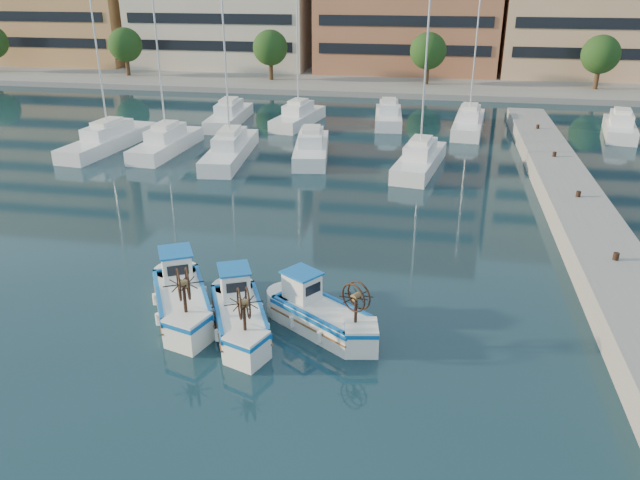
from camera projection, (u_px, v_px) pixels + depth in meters
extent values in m
plane|color=#1A3B45|center=(271.00, 330.00, 22.70)|extent=(300.00, 300.00, 0.00)
cube|color=gray|center=(602.00, 253.00, 27.50)|extent=(3.00, 60.00, 1.20)
cube|color=gray|center=(399.00, 69.00, 83.18)|extent=(180.00, 40.00, 0.60)
cylinder|color=#3F2B19|center=(128.00, 68.00, 75.90)|extent=(0.50, 0.50, 3.00)
sphere|color=#22491A|center=(125.00, 45.00, 74.84)|extent=(4.00, 4.00, 4.00)
cylinder|color=#3F2B19|center=(271.00, 72.00, 72.86)|extent=(0.50, 0.50, 3.00)
sphere|color=#22491A|center=(270.00, 48.00, 71.80)|extent=(4.00, 4.00, 4.00)
cylinder|color=#3F2B19|center=(427.00, 76.00, 69.82)|extent=(0.50, 0.50, 3.00)
sphere|color=#22491A|center=(428.00, 51.00, 68.76)|extent=(4.00, 4.00, 4.00)
cylinder|color=#3F2B19|center=(596.00, 80.00, 66.78)|extent=(0.50, 0.50, 3.00)
sphere|color=#22491A|center=(601.00, 54.00, 65.72)|extent=(4.00, 4.00, 4.00)
cube|color=white|center=(109.00, 142.00, 46.25)|extent=(3.20, 10.23, 1.00)
cylinder|color=silver|center=(99.00, 66.00, 44.10)|extent=(0.12, 0.12, 11.00)
cube|color=white|center=(167.00, 145.00, 45.35)|extent=(2.55, 8.46, 1.00)
cylinder|color=silver|center=(159.00, 68.00, 43.20)|extent=(0.12, 0.12, 11.00)
cube|color=white|center=(231.00, 152.00, 43.69)|extent=(3.12, 9.92, 1.00)
cylinder|color=silver|center=(226.00, 71.00, 41.54)|extent=(0.12, 0.12, 11.00)
cube|color=white|center=(311.00, 150.00, 44.05)|extent=(3.38, 8.34, 1.00)
cube|color=white|center=(419.00, 162.00, 41.21)|extent=(3.44, 8.34, 1.00)
cylinder|color=silver|center=(425.00, 77.00, 39.05)|extent=(0.12, 0.12, 11.00)
cube|color=white|center=(230.00, 118.00, 54.14)|extent=(2.70, 8.94, 1.00)
cube|color=white|center=(298.00, 119.00, 53.64)|extent=(3.48, 8.04, 1.00)
cylinder|color=silver|center=(297.00, 53.00, 51.48)|extent=(0.12, 0.12, 11.00)
cube|color=white|center=(388.00, 118.00, 54.04)|extent=(2.84, 7.65, 1.00)
cube|color=white|center=(468.00, 125.00, 51.63)|extent=(3.04, 9.20, 1.00)
cylinder|color=silver|center=(475.00, 56.00, 49.48)|extent=(0.12, 0.12, 11.00)
cube|color=white|center=(619.00, 129.00, 50.01)|extent=(3.43, 7.57, 1.00)
cube|color=white|center=(182.00, 304.00, 23.44)|extent=(3.51, 4.49, 1.04)
cube|color=#0D59AC|center=(181.00, 295.00, 23.29)|extent=(3.62, 4.62, 0.16)
cube|color=#176DB9|center=(181.00, 296.00, 23.31)|extent=(2.98, 3.94, 0.06)
cube|color=white|center=(177.00, 266.00, 24.06)|extent=(1.56, 1.64, 1.08)
cube|color=#0D59AC|center=(175.00, 252.00, 23.83)|extent=(1.76, 1.84, 0.08)
cylinder|color=#331E14|center=(185.00, 300.00, 21.46)|extent=(0.12, 0.12, 1.14)
cylinder|color=brown|center=(183.00, 284.00, 21.22)|extent=(0.41, 0.39, 0.28)
torus|color=#331E14|center=(179.00, 285.00, 21.18)|extent=(0.60, 1.05, 1.15)
torus|color=#331E14|center=(188.00, 283.00, 21.26)|extent=(0.60, 1.05, 1.15)
cube|color=white|center=(240.00, 320.00, 22.39)|extent=(3.10, 4.19, 0.96)
cube|color=#0D59AC|center=(239.00, 311.00, 22.25)|extent=(3.19, 4.32, 0.15)
cube|color=#176DB9|center=(239.00, 313.00, 22.27)|extent=(2.61, 3.69, 0.06)
cube|color=white|center=(235.00, 282.00, 22.99)|extent=(1.41, 1.50, 1.01)
cube|color=#0D59AC|center=(234.00, 269.00, 22.77)|extent=(1.59, 1.69, 0.07)
cylinder|color=#331E14|center=(245.00, 318.00, 20.52)|extent=(0.11, 0.11, 1.06)
cylinder|color=brown|center=(244.00, 303.00, 20.30)|extent=(0.37, 0.36, 0.26)
torus|color=#331E14|center=(239.00, 304.00, 20.27)|extent=(0.50, 1.00, 1.07)
torus|color=#331E14|center=(248.00, 303.00, 20.33)|extent=(0.50, 1.00, 1.07)
cube|color=white|center=(322.00, 319.00, 22.50)|extent=(3.98, 3.44, 0.93)
cube|color=#0D59AC|center=(322.00, 311.00, 22.36)|extent=(4.10, 3.54, 0.14)
cube|color=#176DB9|center=(322.00, 312.00, 22.38)|extent=(3.47, 2.94, 0.05)
cube|color=white|center=(302.00, 286.00, 22.82)|extent=(1.51, 1.46, 0.98)
cube|color=#0D59AC|center=(302.00, 273.00, 22.61)|extent=(1.69, 1.65, 0.07)
cylinder|color=#331E14|center=(356.00, 311.00, 21.07)|extent=(0.11, 0.11, 1.03)
cylinder|color=brown|center=(356.00, 297.00, 20.85)|extent=(0.37, 0.38, 0.25)
torus|color=#331E14|center=(353.00, 298.00, 20.77)|extent=(0.89, 0.64, 1.04)
torus|color=#331E14|center=(359.00, 295.00, 20.94)|extent=(0.89, 0.64, 1.04)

